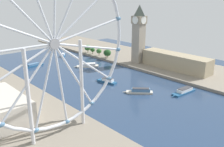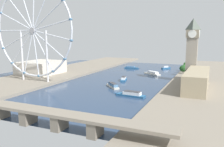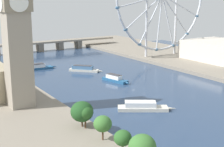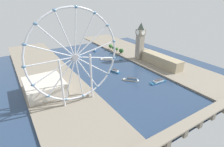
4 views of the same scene
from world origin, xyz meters
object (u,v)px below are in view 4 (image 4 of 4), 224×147
(tour_boat_2, at_px, (95,50))
(tour_boat_3, at_px, (107,59))
(river_bridge, at_px, (197,120))
(tour_boat_0, at_px, (77,57))
(ferris_wheel, at_px, (75,58))
(clock_tower, at_px, (140,40))
(parliament_block, at_px, (161,60))
(riverside_hall, at_px, (44,86))
(tour_boat_4, at_px, (115,71))
(tour_boat_5, at_px, (131,79))
(tour_boat_1, at_px, (158,82))

(tour_boat_2, relative_size, tour_boat_3, 0.60)
(river_bridge, height_order, tour_boat_0, river_bridge)
(ferris_wheel, bearing_deg, tour_boat_0, -110.96)
(ferris_wheel, bearing_deg, clock_tower, -153.93)
(parliament_block, relative_size, ferris_wheel, 0.76)
(clock_tower, relative_size, ferris_wheel, 0.65)
(riverside_hall, bearing_deg, tour_boat_4, -175.22)
(tour_boat_0, bearing_deg, tour_boat_5, -83.09)
(parliament_block, distance_m, tour_boat_2, 174.98)
(tour_boat_1, height_order, tour_boat_5, tour_boat_5)
(river_bridge, bearing_deg, tour_boat_3, -96.33)
(tour_boat_2, bearing_deg, parliament_block, -120.41)
(parliament_block, relative_size, tour_boat_4, 3.41)
(tour_boat_0, bearing_deg, clock_tower, -43.02)
(parliament_block, xyz_separation_m, tour_boat_3, (70.62, -90.19, -10.55))
(tour_boat_1, relative_size, tour_boat_5, 1.37)
(river_bridge, bearing_deg, tour_boat_0, -84.87)
(tour_boat_0, xyz_separation_m, tour_boat_5, (-32.81, 160.34, 0.44))
(river_bridge, xyz_separation_m, tour_boat_3, (-26.07, -235.08, -6.00))
(ferris_wheel, xyz_separation_m, tour_boat_0, (-67.14, -175.32, -62.82))
(tour_boat_3, relative_size, tour_boat_5, 1.26)
(tour_boat_0, distance_m, tour_boat_2, 62.86)
(clock_tower, bearing_deg, tour_boat_1, 65.81)
(tour_boat_3, bearing_deg, river_bridge, 116.68)
(tour_boat_4, xyz_separation_m, tour_boat_5, (-3.62, 44.89, 0.05))
(tour_boat_4, bearing_deg, tour_boat_1, -167.89)
(river_bridge, height_order, tour_boat_5, river_bridge)
(tour_boat_0, relative_size, tour_boat_4, 1.08)
(riverside_hall, xyz_separation_m, tour_boat_5, (-132.34, 34.13, -9.81))
(parliament_block, bearing_deg, tour_boat_5, 11.91)
(ferris_wheel, bearing_deg, tour_boat_5, -171.48)
(river_bridge, relative_size, tour_boat_2, 10.60)
(parliament_block, relative_size, river_bridge, 0.46)
(riverside_hall, bearing_deg, river_bridge, 128.03)
(tour_boat_1, xyz_separation_m, tour_boat_2, (6.23, -211.50, -0.09))
(tour_boat_2, distance_m, tour_boat_4, 140.03)
(clock_tower, xyz_separation_m, riverside_hall, (210.75, 38.16, -31.32))
(tour_boat_4, bearing_deg, tour_boat_3, -33.12)
(ferris_wheel, distance_m, tour_boat_3, 182.88)
(riverside_hall, relative_size, tour_boat_0, 2.04)
(tour_boat_1, height_order, tour_boat_4, tour_boat_4)
(river_bridge, distance_m, tour_boat_1, 104.21)
(clock_tower, relative_size, tour_boat_1, 2.30)
(clock_tower, relative_size, riverside_hall, 1.32)
(clock_tower, xyz_separation_m, tour_boat_0, (111.21, -88.05, -41.57))
(ferris_wheel, relative_size, riverside_hall, 2.04)
(tour_boat_3, height_order, tour_boat_4, tour_boat_4)
(tour_boat_4, height_order, tour_boat_5, tour_boat_4)
(tour_boat_3, bearing_deg, tour_boat_5, 113.14)
(river_bridge, bearing_deg, tour_boat_1, -112.40)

